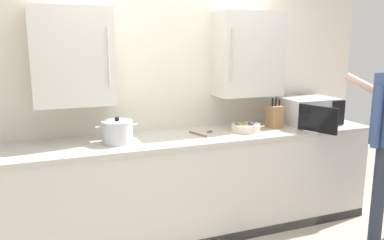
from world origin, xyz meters
The scene contains 7 objects.
back_wall_tiled centered at (0.00, 0.98, 1.37)m, with size 4.38×0.44×2.57m.
counter_unit centered at (0.00, 0.65, 0.47)m, with size 3.90×0.67×0.94m.
microwave_oven centered at (1.44, 0.68, 1.08)m, with size 0.55×0.77×0.26m.
wooden_spoon centered at (0.29, 0.67, 0.95)m, with size 0.22×0.23×0.02m.
stock_pot centered at (-0.50, 0.61, 1.04)m, with size 0.35×0.26×0.22m.
knife_block centered at (1.03, 0.65, 1.05)m, with size 0.11×0.15×0.30m.
fruit_bowl centered at (0.69, 0.61, 0.99)m, with size 0.27×0.27×0.10m.
Camera 1 is at (-1.04, -2.50, 1.78)m, focal length 36.20 mm.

